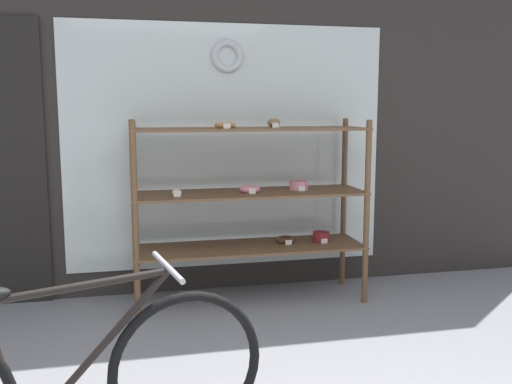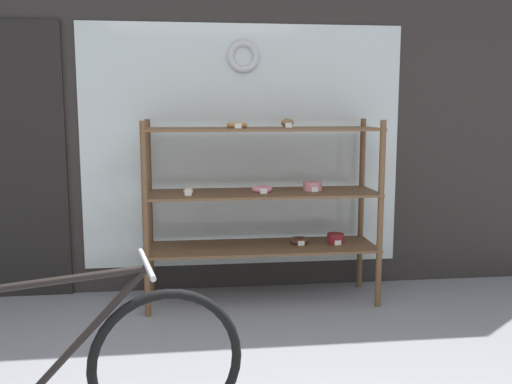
% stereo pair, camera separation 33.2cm
% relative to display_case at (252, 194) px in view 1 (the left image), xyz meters
% --- Properties ---
extents(storefront_facade, '(6.33, 0.13, 3.21)m').
position_rel_display_case_xyz_m(storefront_facade, '(-0.36, 0.39, 0.75)').
color(storefront_facade, '#2D2826').
rests_on(storefront_facade, ground_plane).
extents(display_case, '(1.72, 0.51, 1.38)m').
position_rel_display_case_xyz_m(display_case, '(0.00, 0.00, 0.00)').
color(display_case, brown).
rests_on(display_case, ground_plane).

